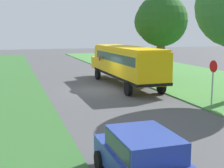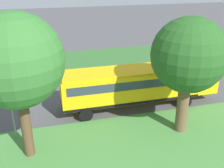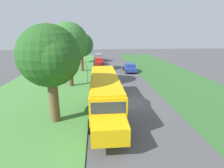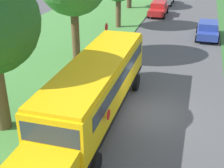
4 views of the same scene
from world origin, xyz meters
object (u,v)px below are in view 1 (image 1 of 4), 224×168
object	(u,v)px
school_bus	(125,62)
car_blue_nearest	(145,158)
stop_sign	(213,78)
oak_tree_beside_bus	(159,21)

from	to	relation	value
school_bus	car_blue_nearest	xyz separation A→B (m)	(5.35, 16.05, -1.05)
car_blue_nearest	stop_sign	distance (m)	10.48
school_bus	oak_tree_beside_bus	xyz separation A→B (m)	(-3.97, -2.14, 3.32)
school_bus	oak_tree_beside_bus	world-z (taller)	oak_tree_beside_bus
school_bus	car_blue_nearest	bearing A→B (deg)	71.58
car_blue_nearest	stop_sign	size ratio (longest dim) A/B	1.61
school_bus	stop_sign	distance (m)	8.93
car_blue_nearest	oak_tree_beside_bus	distance (m)	20.90
school_bus	stop_sign	xyz separation A→B (m)	(-2.05, 8.69, -0.19)
car_blue_nearest	stop_sign	xyz separation A→B (m)	(-7.40, -7.37, 0.86)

